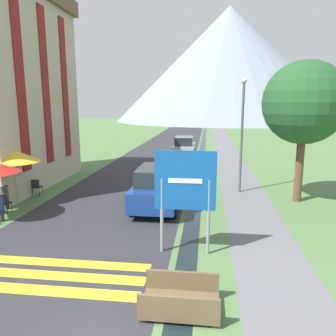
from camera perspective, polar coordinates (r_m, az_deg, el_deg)
The scene contains 16 objects.
ground_plane at distance 25.24m, azimuth 2.93°, elevation 0.86°, with size 160.00×160.00×0.00m, color #517542.
road at distance 35.32m, azimuth 0.02°, elevation 3.80°, with size 6.40×60.00×0.01m.
footpath at distance 35.12m, azimuth 9.97°, elevation 3.59°, with size 2.20×60.00×0.01m.
drainage_channel at distance 35.08m, azimuth 6.04°, elevation 3.68°, with size 0.60×60.00×0.00m.
crosswalk_marking at distance 9.70m, azimuth -20.66°, elevation -17.02°, with size 5.44×1.84×0.01m.
mountain_distant at distance 93.65m, azimuth 10.49°, elevation 17.28°, with size 60.19×60.19×29.85m.
road_sign at distance 9.65m, azimuth 3.01°, elevation -3.62°, with size 1.82×0.11×3.14m.
footbridge at distance 7.73m, azimuth 2.17°, elevation -22.14°, with size 1.70×1.10×0.65m.
parked_car_near at distance 14.29m, azimuth -1.79°, elevation -3.33°, with size 1.94×4.34×1.82m.
parked_car_far at distance 27.44m, azimuth 2.84°, elevation 3.60°, with size 1.77×4.02×1.82m.
cafe_chair_far_right at distance 17.34m, azimuth -21.94°, elevation -2.92°, with size 0.40×0.40×0.85m.
cafe_chair_near_right at distance 15.05m, azimuth -26.70°, elevation -5.35°, with size 0.40×0.40×0.85m.
cafe_umbrella_middle_yellow at distance 16.06m, azimuth -25.28°, elevation 1.92°, with size 2.30×2.30×2.48m.
person_seated_near at distance 15.70m, azimuth -26.59°, elevation -4.05°, with size 0.32×0.32×1.24m.
streetlamp at distance 16.86m, azimuth 12.78°, elevation 7.00°, with size 0.28×0.28×5.71m.
tree_by_path at distance 15.95m, azimuth 22.65°, elevation 10.38°, with size 3.69×3.69×6.37m.
Camera 1 is at (1.71, -4.79, 4.45)m, focal length 35.00 mm.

